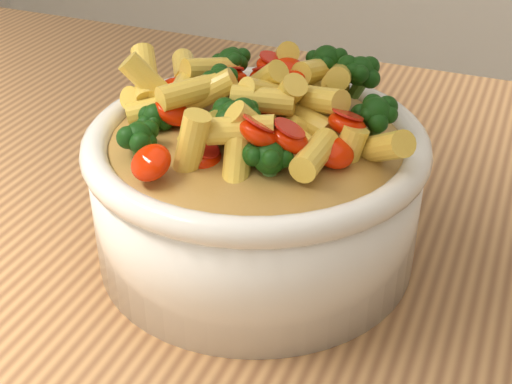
% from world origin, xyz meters
% --- Properties ---
extents(table, '(1.20, 0.80, 0.90)m').
position_xyz_m(table, '(0.00, 0.00, 0.80)').
color(table, tan).
rests_on(table, ground).
extents(serving_bowl, '(0.26, 0.26, 0.11)m').
position_xyz_m(serving_bowl, '(0.04, -0.05, 0.96)').
color(serving_bowl, white).
rests_on(serving_bowl, table).
extents(pasta_salad, '(0.21, 0.21, 0.05)m').
position_xyz_m(pasta_salad, '(0.04, -0.05, 1.03)').
color(pasta_salad, '#FFDC50').
rests_on(pasta_salad, serving_bowl).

